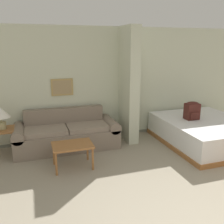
{
  "coord_description": "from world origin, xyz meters",
  "views": [
    {
      "loc": [
        -1.86,
        -1.61,
        2.18
      ],
      "look_at": [
        -0.55,
        2.39,
        1.05
      ],
      "focal_mm": 40.0,
      "sensor_mm": 36.0,
      "label": 1
    }
  ],
  "objects": [
    {
      "name": "wall_back",
      "position": [
        -0.0,
        4.05,
        1.29
      ],
      "size": [
        7.73,
        0.16,
        2.6
      ],
      "color": "beige",
      "rests_on": "ground_plane"
    },
    {
      "name": "wall_partition_pillar",
      "position": [
        0.25,
        3.63,
        1.3
      ],
      "size": [
        0.24,
        0.72,
        2.6
      ],
      "color": "beige",
      "rests_on": "ground_plane"
    },
    {
      "name": "couch",
      "position": [
        -1.21,
        3.56,
        0.31
      ],
      "size": [
        2.22,
        0.84,
        0.83
      ],
      "color": "gray",
      "rests_on": "ground_plane"
    },
    {
      "name": "coffee_table",
      "position": [
        -1.24,
        2.6,
        0.4
      ],
      "size": [
        0.72,
        0.51,
        0.45
      ],
      "color": "#996033",
      "rests_on": "ground_plane"
    },
    {
      "name": "side_table",
      "position": [
        -2.48,
        3.53,
        0.48
      ],
      "size": [
        0.49,
        0.49,
        0.57
      ],
      "color": "#996033",
      "rests_on": "ground_plane"
    },
    {
      "name": "table_lamp",
      "position": [
        -2.48,
        3.53,
        0.88
      ],
      "size": [
        0.37,
        0.37,
        0.45
      ],
      "color": "tan",
      "rests_on": "side_table"
    },
    {
      "name": "bed",
      "position": [
        1.83,
        2.86,
        0.28
      ],
      "size": [
        1.87,
        2.18,
        0.55
      ],
      "color": "#996033",
      "rests_on": "ground_plane"
    },
    {
      "name": "backpack",
      "position": [
        1.57,
        3.02,
        0.76
      ],
      "size": [
        0.3,
        0.25,
        0.41
      ],
      "color": "#471E19",
      "rests_on": "bed"
    }
  ]
}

